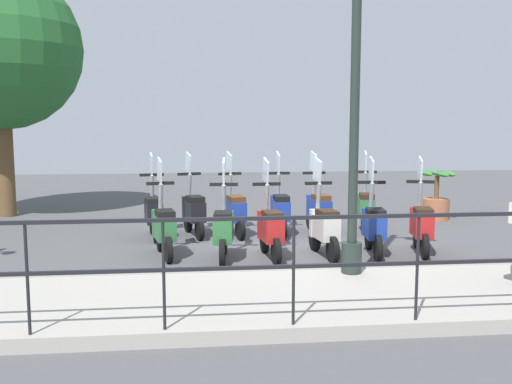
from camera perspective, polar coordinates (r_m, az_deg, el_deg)
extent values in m
plane|color=#4C4C4F|center=(9.81, 3.05, -5.33)|extent=(28.00, 28.00, 0.00)
cube|color=#A39E93|center=(6.75, 7.48, -10.49)|extent=(2.20, 20.00, 0.15)
cube|color=gray|center=(7.74, 5.63, -8.18)|extent=(0.10, 20.00, 0.15)
cube|color=black|center=(5.55, 10.10, -2.43)|extent=(0.04, 16.00, 0.04)
cube|color=black|center=(5.65, 9.99, -7.17)|extent=(0.04, 16.00, 0.04)
cylinder|color=black|center=(5.86, 15.82, -7.34)|extent=(0.03, 0.03, 1.05)
cylinder|color=black|center=(5.52, 3.77, -7.96)|extent=(0.03, 0.03, 1.05)
cylinder|color=black|center=(5.45, -9.21, -8.24)|extent=(0.03, 0.03, 1.05)
cylinder|color=black|center=(5.65, -21.89, -8.11)|extent=(0.03, 0.03, 1.05)
cylinder|color=#232D28|center=(7.54, 9.53, -6.49)|extent=(0.26, 0.26, 0.40)
cylinder|color=#232D28|center=(7.34, 9.86, 9.30)|extent=(0.12, 0.12, 4.51)
cylinder|color=brown|center=(13.79, -23.76, 2.63)|extent=(0.36, 0.36, 2.36)
cylinder|color=#9E5B3D|center=(12.90, 17.54, -1.63)|extent=(0.56, 0.56, 0.45)
cylinder|color=brown|center=(12.84, 17.62, 0.46)|extent=(0.10, 0.10, 0.50)
ellipsoid|color=#387A33|center=(13.04, 17.23, 1.90)|extent=(0.56, 0.16, 0.10)
ellipsoid|color=#387A33|center=(12.58, 18.13, 1.69)|extent=(0.56, 0.16, 0.10)
ellipsoid|color=#387A33|center=(12.71, 16.64, 1.79)|extent=(0.56, 0.16, 0.10)
ellipsoid|color=#387A33|center=(12.91, 18.69, 1.80)|extent=(0.56, 0.16, 0.10)
ellipsoid|color=#387A33|center=(12.90, 16.62, 1.87)|extent=(0.56, 0.16, 0.10)
ellipsoid|color=#387A33|center=(12.72, 18.74, 1.72)|extent=(0.56, 0.16, 0.10)
cylinder|color=black|center=(9.93, 15.80, -4.25)|extent=(0.41, 0.17, 0.40)
cylinder|color=black|center=(9.13, 16.54, -5.27)|extent=(0.41, 0.17, 0.40)
cube|color=#B21E1E|center=(9.40, 16.29, -3.17)|extent=(0.65, 0.41, 0.36)
cube|color=#B21E1E|center=(9.68, 16.04, -2.75)|extent=(0.19, 0.32, 0.44)
cube|color=black|center=(9.29, 16.41, -1.85)|extent=(0.45, 0.35, 0.10)
cylinder|color=gray|center=(9.68, 16.06, -0.62)|extent=(0.19, 0.11, 0.55)
cube|color=black|center=(9.65, 16.11, 1.00)|extent=(0.16, 0.44, 0.05)
cube|color=silver|center=(9.69, 16.10, 2.21)|extent=(0.38, 0.12, 0.42)
cylinder|color=black|center=(9.65, 11.21, -4.44)|extent=(0.41, 0.13, 0.40)
cylinder|color=black|center=(8.85, 12.10, -5.51)|extent=(0.41, 0.13, 0.40)
cube|color=navy|center=(9.12, 11.77, -3.34)|extent=(0.63, 0.36, 0.36)
cube|color=navy|center=(9.40, 11.47, -2.90)|extent=(0.16, 0.31, 0.44)
cube|color=black|center=(9.01, 11.89, -1.98)|extent=(0.43, 0.31, 0.10)
cylinder|color=gray|center=(9.40, 11.46, -0.71)|extent=(0.19, 0.09, 0.55)
cube|color=black|center=(9.37, 11.50, 0.96)|extent=(0.12, 0.44, 0.05)
cube|color=silver|center=(9.41, 11.47, 2.21)|extent=(0.39, 0.08, 0.42)
cylinder|color=black|center=(9.40, 5.89, -4.66)|extent=(0.41, 0.13, 0.40)
cylinder|color=black|center=(8.63, 7.69, -5.74)|extent=(0.41, 0.13, 0.40)
cube|color=beige|center=(8.88, 6.96, -3.52)|extent=(0.63, 0.35, 0.36)
cube|color=beige|center=(9.15, 6.34, -3.08)|extent=(0.16, 0.31, 0.44)
cube|color=black|center=(8.78, 7.14, -2.13)|extent=(0.43, 0.31, 0.10)
cylinder|color=gray|center=(9.15, 6.24, -0.82)|extent=(0.19, 0.09, 0.55)
cube|color=black|center=(9.11, 6.27, 0.89)|extent=(0.11, 0.44, 0.05)
cube|color=silver|center=(9.15, 6.16, 2.17)|extent=(0.39, 0.08, 0.42)
cylinder|color=black|center=(9.22, 0.85, -4.85)|extent=(0.41, 0.12, 0.40)
cylinder|color=black|center=(8.43, 2.04, -5.99)|extent=(0.41, 0.12, 0.40)
cube|color=#B21E1E|center=(8.69, 1.55, -3.71)|extent=(0.62, 0.33, 0.36)
cube|color=#B21E1E|center=(8.96, 1.14, -3.25)|extent=(0.15, 0.31, 0.44)
cube|color=black|center=(8.58, 1.66, -2.29)|extent=(0.42, 0.29, 0.10)
cylinder|color=gray|center=(8.96, 1.06, -0.94)|extent=(0.19, 0.09, 0.55)
cube|color=black|center=(8.93, 1.06, 0.80)|extent=(0.10, 0.44, 0.05)
cube|color=silver|center=(8.97, 0.98, 2.11)|extent=(0.39, 0.06, 0.42)
cylinder|color=black|center=(9.18, -3.16, -4.91)|extent=(0.41, 0.12, 0.40)
cylinder|color=black|center=(8.37, -3.39, -6.09)|extent=(0.41, 0.12, 0.40)
cube|color=#2D6B38|center=(8.64, -3.31, -3.78)|extent=(0.62, 0.34, 0.36)
cube|color=#2D6B38|center=(8.92, -3.23, -3.30)|extent=(0.15, 0.31, 0.44)
cube|color=black|center=(8.53, -3.34, -2.35)|extent=(0.42, 0.30, 0.10)
cylinder|color=gray|center=(8.92, -3.23, -0.99)|extent=(0.19, 0.09, 0.55)
cube|color=black|center=(8.89, -3.24, 0.76)|extent=(0.10, 0.44, 0.05)
cube|color=silver|center=(8.93, -3.23, 2.08)|extent=(0.39, 0.07, 0.42)
cylinder|color=black|center=(9.45, -9.57, -4.66)|extent=(0.41, 0.16, 0.40)
cylinder|color=black|center=(8.65, -8.75, -5.74)|extent=(0.41, 0.16, 0.40)
cube|color=#2D6B38|center=(8.91, -9.13, -3.53)|extent=(0.64, 0.40, 0.36)
cube|color=#2D6B38|center=(9.19, -9.41, -3.08)|extent=(0.18, 0.32, 0.44)
cube|color=black|center=(8.80, -9.08, -2.13)|extent=(0.44, 0.34, 0.10)
cylinder|color=gray|center=(9.19, -9.51, -0.84)|extent=(0.19, 0.11, 0.55)
cube|color=black|center=(9.16, -9.55, 0.86)|extent=(0.15, 0.44, 0.05)
cube|color=silver|center=(9.20, -9.63, 2.14)|extent=(0.39, 0.11, 0.42)
cylinder|color=black|center=(11.53, 10.71, -2.55)|extent=(0.41, 0.16, 0.40)
cylinder|color=black|center=(10.72, 11.09, -3.29)|extent=(0.41, 0.16, 0.40)
cube|color=#2D6B38|center=(11.00, 10.97, -1.55)|extent=(0.64, 0.40, 0.36)
cube|color=#2D6B38|center=(11.28, 10.84, -1.23)|extent=(0.18, 0.32, 0.44)
cube|color=black|center=(10.90, 11.03, -0.41)|extent=(0.45, 0.34, 0.10)
cylinder|color=gray|center=(11.30, 10.85, 0.60)|extent=(0.19, 0.11, 0.55)
cube|color=black|center=(11.27, 10.88, 1.99)|extent=(0.15, 0.44, 0.05)
cube|color=silver|center=(11.31, 10.88, 3.02)|extent=(0.39, 0.11, 0.42)
cylinder|color=black|center=(11.19, 5.52, -2.76)|extent=(0.41, 0.13, 0.40)
cylinder|color=black|center=(10.42, 6.98, -3.51)|extent=(0.41, 0.13, 0.40)
cube|color=navy|center=(10.68, 6.39, -1.72)|extent=(0.63, 0.35, 0.36)
cube|color=navy|center=(10.94, 5.89, -1.39)|extent=(0.16, 0.31, 0.44)
cube|color=#4C2D19|center=(10.58, 6.54, -0.55)|extent=(0.43, 0.31, 0.10)
cylinder|color=gray|center=(10.95, 5.81, 0.49)|extent=(0.19, 0.09, 0.55)
cube|color=black|center=(10.93, 5.83, 1.92)|extent=(0.11, 0.44, 0.05)
cube|color=silver|center=(10.97, 5.74, 2.99)|extent=(0.39, 0.08, 0.42)
cylinder|color=black|center=(11.08, 2.10, -2.83)|extent=(0.40, 0.08, 0.40)
cylinder|color=black|center=(10.27, 2.76, -3.62)|extent=(0.40, 0.08, 0.40)
cube|color=navy|center=(10.54, 2.49, -1.80)|extent=(0.60, 0.28, 0.36)
cube|color=navy|center=(10.82, 2.26, -1.46)|extent=(0.12, 0.30, 0.44)
cube|color=black|center=(10.44, 2.55, -0.61)|extent=(0.40, 0.26, 0.10)
cylinder|color=gray|center=(10.84, 2.23, 0.45)|extent=(0.18, 0.07, 0.55)
cube|color=black|center=(10.81, 2.23, 1.90)|extent=(0.06, 0.44, 0.05)
cube|color=silver|center=(10.85, 2.19, 2.98)|extent=(0.39, 0.03, 0.42)
cylinder|color=black|center=(10.96, -2.82, -2.94)|extent=(0.41, 0.16, 0.40)
cylinder|color=black|center=(10.18, -1.58, -3.72)|extent=(0.41, 0.16, 0.40)
cube|color=navy|center=(10.44, -2.10, -1.88)|extent=(0.64, 0.40, 0.36)
cube|color=navy|center=(10.71, -2.53, -1.55)|extent=(0.18, 0.32, 0.44)
cube|color=#4C2D19|center=(10.34, -2.00, -0.68)|extent=(0.45, 0.34, 0.10)
cylinder|color=gray|center=(10.72, -2.63, 0.37)|extent=(0.19, 0.11, 0.55)
cube|color=black|center=(10.69, -2.64, 1.84)|extent=(0.15, 0.44, 0.05)
cube|color=silver|center=(10.74, -2.73, 2.93)|extent=(0.39, 0.11, 0.42)
cylinder|color=black|center=(10.99, -6.82, -2.96)|extent=(0.41, 0.18, 0.40)
cylinder|color=black|center=(10.20, -5.66, -3.72)|extent=(0.41, 0.18, 0.40)
cube|color=black|center=(10.47, -6.17, -1.90)|extent=(0.65, 0.43, 0.36)
cube|color=black|center=(10.74, -6.57, -1.56)|extent=(0.19, 0.32, 0.44)
cube|color=black|center=(10.37, -6.08, -0.70)|extent=(0.45, 0.35, 0.10)
cylinder|color=gray|center=(10.75, -6.68, 0.35)|extent=(0.19, 0.11, 0.55)
cube|color=black|center=(10.72, -6.70, 1.81)|extent=(0.17, 0.44, 0.05)
cube|color=silver|center=(10.77, -6.79, 2.90)|extent=(0.38, 0.13, 0.42)
cylinder|color=black|center=(10.91, -10.34, -3.09)|extent=(0.41, 0.14, 0.40)
cylinder|color=black|center=(10.10, -9.98, -3.91)|extent=(0.41, 0.14, 0.40)
cube|color=black|center=(10.38, -10.16, -2.05)|extent=(0.63, 0.37, 0.36)
cube|color=black|center=(10.66, -10.29, -1.70)|extent=(0.16, 0.31, 0.44)
cube|color=black|center=(10.27, -10.16, -0.84)|extent=(0.43, 0.32, 0.10)
cylinder|color=gray|center=(10.67, -10.36, 0.23)|extent=(0.19, 0.10, 0.55)
cube|color=black|center=(10.64, -10.39, 1.70)|extent=(0.12, 0.44, 0.05)
cube|color=silver|center=(10.68, -10.44, 2.80)|extent=(0.39, 0.09, 0.42)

